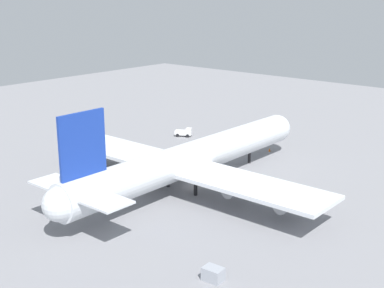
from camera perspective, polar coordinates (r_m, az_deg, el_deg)
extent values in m
plane|color=gray|center=(105.25, 0.00, -4.58)|extent=(271.82, 271.82, 0.00)
cylinder|color=silver|center=(103.32, 0.00, -1.51)|extent=(62.07, 6.44, 6.44)
sphere|color=silver|center=(127.64, 9.09, 1.68)|extent=(6.31, 6.31, 6.31)
sphere|color=silver|center=(83.58, -14.04, -6.31)|extent=(5.47, 5.47, 5.47)
cube|color=#19389E|center=(83.67, -11.68, -0.07)|extent=(8.69, 0.50, 10.30)
cube|color=silver|center=(81.48, -9.83, -5.91)|extent=(5.59, 9.65, 0.36)
cube|color=silver|center=(89.17, -14.08, -4.22)|extent=(5.59, 9.65, 0.36)
cube|color=silver|center=(91.94, 6.53, -4.50)|extent=(10.55, 28.88, 0.70)
cube|color=silver|center=(112.45, -7.39, -0.70)|extent=(10.55, 28.88, 0.70)
cylinder|color=gray|center=(95.60, 4.69, -4.72)|extent=(5.15, 2.70, 2.70)
cylinder|color=gray|center=(90.24, 10.22, -6.21)|extent=(5.15, 2.70, 2.70)
cylinder|color=gray|center=(110.56, -5.46, -1.86)|extent=(5.15, 2.70, 2.70)
cylinder|color=gray|center=(118.17, -9.08, -0.81)|extent=(5.15, 2.70, 2.70)
cylinder|color=black|center=(119.80, 6.18, -1.42)|extent=(0.70, 0.70, 2.70)
cylinder|color=black|center=(100.41, 0.39, -4.79)|extent=(0.70, 0.70, 2.70)
cylinder|color=black|center=(104.83, -2.58, -3.90)|extent=(0.70, 0.70, 2.70)
cube|color=white|center=(141.16, -0.35, 1.34)|extent=(2.41, 2.19, 1.81)
cube|color=white|center=(141.69, -1.22, 1.24)|extent=(3.16, 3.56, 1.12)
cylinder|color=black|center=(140.40, -0.49, 0.87)|extent=(0.66, 0.88, 0.85)
cylinder|color=black|center=(142.42, -0.31, 1.09)|extent=(0.66, 0.88, 0.85)
cylinder|color=black|center=(140.97, -1.57, 0.93)|extent=(0.66, 0.88, 0.85)
cylinder|color=black|center=(142.99, -1.38, 1.15)|extent=(0.66, 0.88, 0.85)
cube|color=#999EA8|center=(72.52, 2.30, -13.79)|extent=(2.15, 2.85, 1.85)
cone|color=orange|center=(129.46, 8.32, -0.62)|extent=(0.55, 0.55, 0.79)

